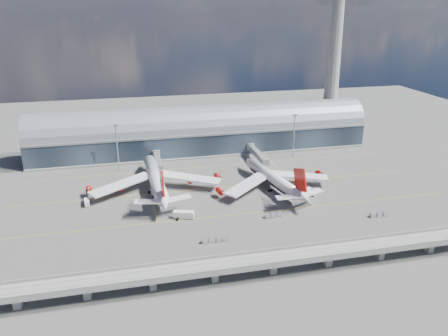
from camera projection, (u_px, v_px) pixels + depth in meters
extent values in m
plane|color=#474744|center=(233.00, 204.00, 197.00)|extent=(500.00, 500.00, 0.00)
cube|color=gold|center=(239.00, 214.00, 187.89)|extent=(200.00, 0.25, 0.01)
cube|color=gold|center=(223.00, 187.00, 215.21)|extent=(200.00, 0.25, 0.01)
cube|color=gold|center=(211.00, 166.00, 242.53)|extent=(200.00, 0.25, 0.01)
cube|color=gold|center=(150.00, 186.00, 217.02)|extent=(0.25, 80.00, 0.01)
cube|color=gold|center=(283.00, 174.00, 231.62)|extent=(0.25, 80.00, 0.01)
cube|color=#1E2833|center=(202.00, 140.00, 265.54)|extent=(200.00, 28.00, 14.00)
cylinder|color=gray|center=(202.00, 129.00, 263.05)|extent=(200.00, 28.00, 28.00)
cube|color=gray|center=(206.00, 135.00, 250.29)|extent=(200.00, 1.00, 1.20)
cube|color=gray|center=(202.00, 150.00, 267.82)|extent=(200.00, 30.00, 1.20)
cube|color=gray|center=(327.00, 133.00, 288.89)|extent=(18.00, 18.00, 8.00)
cone|color=gray|center=(333.00, 71.00, 274.28)|extent=(10.00, 10.00, 90.00)
cube|color=gray|center=(273.00, 259.00, 144.95)|extent=(220.00, 8.50, 1.20)
cube|color=gray|center=(278.00, 263.00, 140.91)|extent=(220.00, 0.40, 1.20)
cube|color=gray|center=(270.00, 250.00, 148.20)|extent=(220.00, 0.40, 1.20)
cube|color=gray|center=(275.00, 260.00, 143.35)|extent=(220.00, 0.12, 0.12)
cube|color=gray|center=(272.00, 255.00, 146.08)|extent=(220.00, 0.12, 0.12)
cube|color=gray|center=(17.00, 301.00, 129.33)|extent=(2.20, 2.20, 5.00)
cube|color=gray|center=(87.00, 292.00, 133.50)|extent=(2.20, 2.20, 5.00)
cube|color=gray|center=(153.00, 283.00, 137.67)|extent=(2.20, 2.20, 5.00)
cube|color=gray|center=(215.00, 275.00, 141.84)|extent=(2.20, 2.20, 5.00)
cube|color=gray|center=(273.00, 267.00, 146.02)|extent=(2.20, 2.20, 5.00)
cube|color=gray|center=(328.00, 260.00, 150.19)|extent=(2.20, 2.20, 5.00)
cube|color=gray|center=(380.00, 253.00, 154.36)|extent=(2.20, 2.20, 5.00)
cube|color=gray|center=(430.00, 246.00, 158.53)|extent=(2.20, 2.20, 5.00)
cylinder|color=gray|center=(117.00, 148.00, 232.20)|extent=(0.70, 0.70, 25.00)
cube|color=gray|center=(115.00, 125.00, 227.68)|extent=(3.00, 0.40, 1.00)
cylinder|color=gray|center=(294.00, 136.00, 253.06)|extent=(0.70, 0.70, 25.00)
cube|color=gray|center=(295.00, 115.00, 248.54)|extent=(3.00, 0.40, 1.00)
cylinder|color=white|center=(155.00, 178.00, 210.57)|extent=(8.23, 51.28, 6.16)
cone|color=white|center=(149.00, 159.00, 236.20)|extent=(6.47, 7.95, 6.16)
cone|color=white|center=(164.00, 203.00, 182.94)|extent=(6.63, 11.80, 6.16)
cube|color=red|center=(162.00, 183.00, 182.83)|extent=(1.14, 11.53, 12.75)
cube|color=white|center=(121.00, 184.00, 205.15)|extent=(30.69, 22.33, 2.49)
cube|color=white|center=(189.00, 178.00, 213.07)|extent=(31.32, 20.39, 2.49)
cylinder|color=red|center=(120.00, 186.00, 207.36)|extent=(3.27, 4.94, 3.08)
cylinder|color=red|center=(89.00, 190.00, 203.85)|extent=(3.27, 4.94, 3.08)
cylinder|color=red|center=(189.00, 179.00, 215.57)|extent=(3.27, 4.94, 3.08)
cylinder|color=red|center=(217.00, 176.00, 219.08)|extent=(3.27, 4.94, 3.08)
cylinder|color=gray|center=(152.00, 173.00, 228.42)|extent=(0.48, 0.48, 2.89)
cylinder|color=gray|center=(150.00, 190.00, 207.96)|extent=(0.58, 0.58, 2.89)
cylinder|color=gray|center=(163.00, 189.00, 209.47)|extent=(0.58, 0.58, 2.89)
cylinder|color=black|center=(150.00, 192.00, 208.28)|extent=(2.18, 1.53, 1.44)
cylinder|color=black|center=(163.00, 191.00, 209.79)|extent=(2.18, 1.53, 1.44)
cylinder|color=white|center=(272.00, 177.00, 212.79)|extent=(13.36, 44.85, 5.35)
cone|color=white|center=(249.00, 161.00, 234.30)|extent=(6.60, 8.23, 5.35)
cone|color=white|center=(303.00, 197.00, 189.43)|extent=(7.27, 11.86, 5.35)
cube|color=red|center=(300.00, 180.00, 189.31)|extent=(2.64, 10.97, 12.22)
cube|color=white|center=(247.00, 185.00, 206.12)|extent=(26.38, 23.09, 2.29)
cube|color=white|center=(299.00, 176.00, 216.82)|extent=(28.76, 15.43, 2.29)
cylinder|color=black|center=(272.00, 180.00, 213.31)|extent=(11.74, 40.20, 4.55)
cylinder|color=red|center=(244.00, 187.00, 208.09)|extent=(3.74, 5.07, 2.95)
cylinder|color=red|center=(220.00, 191.00, 203.34)|extent=(3.74, 5.07, 2.95)
cylinder|color=red|center=(298.00, 177.00, 219.19)|extent=(3.74, 5.07, 2.95)
cylinder|color=red|center=(319.00, 174.00, 223.95)|extent=(3.74, 5.07, 2.95)
cylinder|color=gray|center=(257.00, 174.00, 227.73)|extent=(0.46, 0.46, 2.77)
cylinder|color=gray|center=(270.00, 189.00, 209.97)|extent=(0.55, 0.55, 2.77)
cylinder|color=gray|center=(281.00, 187.00, 212.16)|extent=(0.55, 0.55, 2.77)
cylinder|color=black|center=(270.00, 190.00, 210.29)|extent=(2.25, 1.73, 1.38)
cylinder|color=black|center=(281.00, 188.00, 212.47)|extent=(2.25, 1.73, 1.38)
cube|color=gray|center=(158.00, 160.00, 236.41)|extent=(3.00, 24.00, 3.00)
cube|color=gray|center=(160.00, 168.00, 225.48)|extent=(3.60, 3.60, 3.40)
cylinder|color=gray|center=(156.00, 153.00, 247.33)|extent=(4.40, 4.40, 4.00)
cylinder|color=gray|center=(160.00, 174.00, 226.72)|extent=(0.50, 0.50, 3.40)
cylinder|color=black|center=(160.00, 177.00, 227.21)|extent=(1.40, 0.80, 0.80)
cube|color=gray|center=(258.00, 154.00, 246.23)|extent=(3.00, 28.00, 3.00)
cube|color=gray|center=(265.00, 162.00, 233.48)|extent=(3.60, 3.60, 3.40)
cylinder|color=gray|center=(251.00, 146.00, 258.98)|extent=(4.40, 4.40, 4.00)
cylinder|color=gray|center=(265.00, 168.00, 234.73)|extent=(0.50, 0.50, 3.40)
cylinder|color=black|center=(265.00, 171.00, 235.21)|extent=(1.40, 0.80, 0.80)
cube|color=silver|center=(87.00, 202.00, 195.85)|extent=(2.48, 6.23, 2.26)
cylinder|color=black|center=(88.00, 202.00, 198.01)|extent=(2.23, 0.95, 0.78)
cylinder|color=black|center=(87.00, 206.00, 194.41)|extent=(2.23, 0.95, 0.78)
cube|color=silver|center=(163.00, 198.00, 199.20)|extent=(5.14, 2.69, 2.58)
cylinder|color=black|center=(167.00, 200.00, 200.06)|extent=(1.10, 2.55, 0.89)
cylinder|color=black|center=(160.00, 201.00, 199.16)|extent=(1.10, 2.55, 0.89)
cube|color=silver|center=(184.00, 214.00, 183.76)|extent=(9.06, 5.04, 2.83)
cylinder|color=black|center=(190.00, 216.00, 185.54)|extent=(1.76, 2.89, 0.98)
cylinder|color=black|center=(178.00, 219.00, 182.88)|extent=(1.76, 2.89, 0.98)
cube|color=silver|center=(307.00, 192.00, 205.37)|extent=(5.62, 6.64, 2.76)
cylinder|color=black|center=(303.00, 193.00, 207.10)|extent=(2.73, 2.29, 0.96)
cylinder|color=black|center=(311.00, 196.00, 204.51)|extent=(2.73, 2.29, 0.96)
cube|color=silver|center=(279.00, 181.00, 217.55)|extent=(2.61, 5.63, 2.92)
cylinder|color=black|center=(278.00, 182.00, 219.65)|extent=(2.81, 1.02, 1.01)
cylinder|color=black|center=(281.00, 185.00, 216.37)|extent=(2.81, 1.02, 1.01)
cube|color=silver|center=(157.00, 193.00, 204.85)|extent=(5.87, 6.52, 2.76)
cylinder|color=black|center=(160.00, 193.00, 207.01)|extent=(2.68, 2.40, 0.96)
cylinder|color=black|center=(155.00, 197.00, 203.56)|extent=(2.68, 2.40, 0.96)
cube|color=gray|center=(268.00, 217.00, 184.51)|extent=(2.60, 1.85, 0.31)
cube|color=silver|center=(268.00, 216.00, 184.22)|extent=(2.18, 1.71, 1.54)
cube|color=gray|center=(273.00, 216.00, 185.27)|extent=(2.60, 1.85, 0.31)
cube|color=silver|center=(273.00, 215.00, 184.97)|extent=(2.18, 1.71, 1.54)
cube|color=gray|center=(279.00, 216.00, 186.03)|extent=(2.60, 1.85, 0.31)
cube|color=silver|center=(279.00, 214.00, 185.73)|extent=(2.18, 1.71, 1.54)
cube|color=gray|center=(205.00, 242.00, 165.33)|extent=(2.49, 1.73, 0.30)
cube|color=silver|center=(205.00, 240.00, 165.04)|extent=(2.09, 1.61, 1.51)
cube|color=gray|center=(212.00, 242.00, 165.75)|extent=(2.49, 1.73, 0.30)
cube|color=silver|center=(212.00, 240.00, 165.46)|extent=(2.09, 1.61, 1.51)
cube|color=gray|center=(219.00, 241.00, 166.17)|extent=(2.49, 1.73, 0.30)
cube|color=silver|center=(219.00, 239.00, 165.89)|extent=(2.09, 1.61, 1.51)
cube|color=gray|center=(225.00, 240.00, 166.59)|extent=(2.49, 1.73, 0.30)
cube|color=silver|center=(225.00, 239.00, 166.31)|extent=(2.09, 1.61, 1.51)
cube|color=gray|center=(373.00, 216.00, 185.23)|extent=(2.73, 1.88, 0.33)
cube|color=silver|center=(373.00, 215.00, 184.92)|extent=(2.28, 1.75, 1.66)
cube|color=gray|center=(379.00, 216.00, 185.71)|extent=(2.73, 1.88, 0.33)
cube|color=silver|center=(379.00, 214.00, 185.40)|extent=(2.28, 1.75, 1.66)
cube|color=gray|center=(385.00, 215.00, 186.20)|extent=(2.73, 1.88, 0.33)
cube|color=silver|center=(385.00, 213.00, 185.88)|extent=(2.28, 1.75, 1.66)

